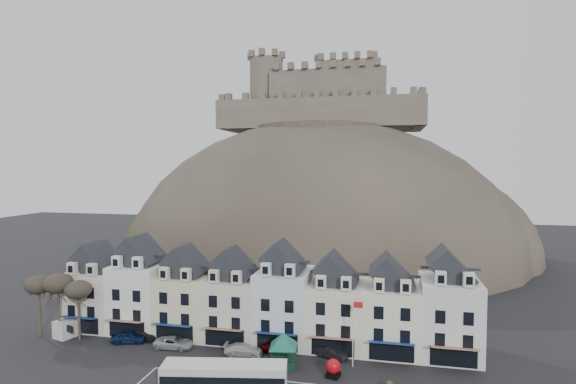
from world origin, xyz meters
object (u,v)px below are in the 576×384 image
object	(u,v)px
red_buoy	(333,368)
white_van	(74,326)
car_white	(243,350)
car_black	(142,335)
car_charcoal	(331,352)
flagpole	(354,329)
car_maroon	(279,347)
bus	(224,379)
bus_shelter	(283,340)
car_silver	(174,343)
car_navy	(129,337)

from	to	relation	value
red_buoy	white_van	world-z (taller)	white_van
white_van	car_white	world-z (taller)	white_van
car_white	car_black	bearing A→B (deg)	79.01
car_black	white_van	bearing A→B (deg)	91.82
white_van	car_charcoal	world-z (taller)	white_van
flagpole	car_maroon	world-z (taller)	flagpole
flagpole	car_maroon	xyz separation A→B (m)	(-9.19, 2.00, -3.69)
bus	red_buoy	distance (m)	11.96
bus	red_buoy	world-z (taller)	bus
red_buoy	bus	bearing A→B (deg)	-146.55
bus	bus_shelter	xyz separation A→B (m)	(4.14, 7.92, 1.13)
car_silver	car_charcoal	world-z (taller)	car_silver
flagpole	car_charcoal	bearing A→B (deg)	146.32
bus_shelter	car_maroon	world-z (taller)	bus_shelter
bus_shelter	car_charcoal	xyz separation A→B (m)	(5.00, 3.45, -2.38)
red_buoy	car_navy	bearing A→B (deg)	172.01
bus_shelter	car_white	world-z (taller)	bus_shelter
red_buoy	car_silver	bearing A→B (deg)	170.33
car_navy	car_black	distance (m)	1.68
car_white	white_van	bearing A→B (deg)	81.67
bus	red_buoy	bearing A→B (deg)	23.21
bus_shelter	car_black	xyz separation A→B (m)	(-19.80, 3.59, -2.39)
car_black	car_silver	size ratio (longest dim) A/B	0.82
white_van	car_black	world-z (taller)	white_van
white_van	car_navy	distance (m)	9.03
car_white	car_charcoal	distance (m)	10.50
car_navy	bus_shelter	bearing A→B (deg)	-112.04
car_navy	car_white	xyz separation A→B (m)	(15.60, -0.45, -0.06)
flagpole	car_charcoal	size ratio (longest dim) A/B	1.93
red_buoy	car_charcoal	size ratio (longest dim) A/B	0.49
white_van	car_black	distance (m)	10.16
red_buoy	flagpole	size ratio (longest dim) A/B	0.26
bus	bus_shelter	bearing A→B (deg)	52.15
bus_shelter	car_white	bearing A→B (deg)	151.65
flagpole	bus_shelter	bearing A→B (deg)	-168.40
red_buoy	flagpole	bearing A→B (deg)	56.20
car_maroon	car_white	bearing A→B (deg)	115.70
white_van	car_silver	xyz separation A→B (m)	(15.35, -1.46, -0.46)
bus	bus_shelter	world-z (taller)	bus_shelter
bus_shelter	flagpole	bearing A→B (deg)	3.28
bus	bus_shelter	distance (m)	9.01
red_buoy	car_white	bearing A→B (deg)	163.54
white_van	car_silver	world-z (taller)	white_van
car_maroon	car_navy	bearing A→B (deg)	96.93
flagpole	car_charcoal	xyz separation A→B (m)	(-2.78, 1.85, -3.76)
white_van	car_black	size ratio (longest dim) A/B	1.37
car_silver	car_maroon	xyz separation A→B (m)	(13.18, 1.46, 0.05)
car_black	car_maroon	distance (m)	18.39
white_van	car_maroon	bearing A→B (deg)	16.66
car_navy	car_white	distance (m)	15.61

